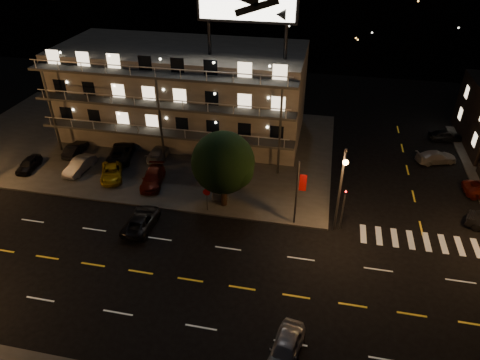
% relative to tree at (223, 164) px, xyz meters
% --- Properties ---
extents(ground, '(140.00, 140.00, 0.00)m').
position_rel_tree_xyz_m(ground, '(1.77, -9.77, -4.54)').
color(ground, black).
rests_on(ground, ground).
extents(curb_nw, '(44.00, 24.00, 0.15)m').
position_rel_tree_xyz_m(curb_nw, '(-12.23, 10.23, -4.47)').
color(curb_nw, '#3B3B38').
rests_on(curb_nw, ground).
extents(motel, '(28.00, 13.80, 18.10)m').
position_rel_tree_xyz_m(motel, '(-8.18, 14.11, 0.80)').
color(motel, '#9C9488').
rests_on(motel, ground).
extents(streetlight_nc, '(0.44, 1.92, 8.00)m').
position_rel_tree_xyz_m(streetlight_nc, '(10.27, -1.83, 0.42)').
color(streetlight_nc, '#2D2D30').
rests_on(streetlight_nc, ground).
extents(signal_nw, '(0.20, 0.27, 4.60)m').
position_rel_tree_xyz_m(signal_nw, '(10.77, -1.27, -1.97)').
color(signal_nw, '#2D2D30').
rests_on(signal_nw, ground).
extents(banner_north, '(0.83, 0.16, 6.40)m').
position_rel_tree_xyz_m(banner_north, '(6.85, -1.37, -1.11)').
color(banner_north, '#2D2D30').
rests_on(banner_north, ground).
extents(stop_sign, '(0.91, 0.11, 2.61)m').
position_rel_tree_xyz_m(stop_sign, '(-1.23, -1.20, -2.83)').
color(stop_sign, '#2D2D30').
rests_on(stop_sign, ground).
extents(tree, '(5.87, 5.65, 7.39)m').
position_rel_tree_xyz_m(tree, '(0.00, 0.00, 0.00)').
color(tree, black).
rests_on(tree, curb_nw).
extents(lot_car_0, '(1.75, 3.71, 1.22)m').
position_rel_tree_xyz_m(lot_car_0, '(-21.73, 2.01, -3.78)').
color(lot_car_0, black).
rests_on(lot_car_0, curb_nw).
extents(lot_car_1, '(1.93, 4.33, 1.38)m').
position_rel_tree_xyz_m(lot_car_1, '(-16.22, 2.73, -3.70)').
color(lot_car_1, gray).
rests_on(lot_car_1, curb_nw).
extents(lot_car_2, '(3.63, 4.88, 1.23)m').
position_rel_tree_xyz_m(lot_car_2, '(-12.35, 2.21, -3.77)').
color(lot_car_2, gold).
rests_on(lot_car_2, curb_nw).
extents(lot_car_3, '(2.62, 4.91, 1.35)m').
position_rel_tree_xyz_m(lot_car_3, '(-7.76, 1.99, -3.71)').
color(lot_car_3, '#5F170D').
rests_on(lot_car_3, curb_nw).
extents(lot_car_4, '(1.86, 3.99, 1.32)m').
position_rel_tree_xyz_m(lot_car_4, '(-0.63, 2.04, -3.73)').
color(lot_car_4, gray).
rests_on(lot_car_4, curb_nw).
extents(lot_car_5, '(1.60, 4.01, 1.30)m').
position_rel_tree_xyz_m(lot_car_5, '(-18.56, 5.98, -3.74)').
color(lot_car_5, black).
rests_on(lot_car_5, curb_nw).
extents(lot_car_6, '(3.50, 5.61, 1.45)m').
position_rel_tree_xyz_m(lot_car_6, '(-13.15, 6.27, -3.67)').
color(lot_car_6, black).
rests_on(lot_car_6, curb_nw).
extents(lot_car_7, '(1.90, 4.49, 1.29)m').
position_rel_tree_xyz_m(lot_car_7, '(-9.07, 7.32, -3.74)').
color(lot_car_7, gray).
rests_on(lot_car_7, curb_nw).
extents(lot_car_8, '(1.48, 3.61, 1.23)m').
position_rel_tree_xyz_m(lot_car_8, '(-4.02, 7.73, -3.78)').
color(lot_car_8, black).
rests_on(lot_car_8, curb_nw).
extents(lot_car_9, '(2.82, 4.34, 1.35)m').
position_rel_tree_xyz_m(lot_car_9, '(-2.44, 7.03, -3.72)').
color(lot_car_9, '#5F170D').
rests_on(lot_car_9, curb_nw).
extents(side_car_2, '(4.79, 3.23, 1.29)m').
position_rel_tree_xyz_m(side_car_2, '(20.93, 12.61, -3.90)').
color(side_car_2, gray).
rests_on(side_car_2, ground).
extents(side_car_3, '(4.04, 2.20, 1.30)m').
position_rel_tree_xyz_m(side_car_3, '(22.88, 18.29, -3.89)').
color(side_car_3, black).
rests_on(side_car_3, ground).
extents(road_car_east, '(2.44, 4.55, 1.47)m').
position_rel_tree_xyz_m(road_car_east, '(7.52, -14.80, -3.80)').
color(road_car_east, gray).
rests_on(road_car_east, ground).
extents(road_car_west, '(2.31, 4.90, 1.35)m').
position_rel_tree_xyz_m(road_car_west, '(-6.28, -4.51, -3.86)').
color(road_car_west, black).
rests_on(road_car_west, ground).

